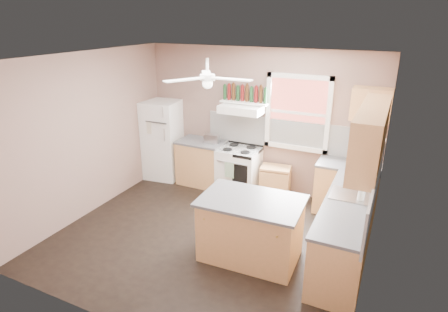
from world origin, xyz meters
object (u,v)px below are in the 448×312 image
at_px(toaster, 212,139).
at_px(cart, 275,183).
at_px(refrigerator, 163,140).
at_px(stove, 239,170).
at_px(island, 251,230).

distance_m(toaster, cart, 1.47).
distance_m(refrigerator, cart, 2.48).
bearing_deg(refrigerator, stove, -5.78).
height_order(toaster, cart, toaster).
relative_size(stove, cart, 1.60).
distance_m(stove, island, 2.14).
xyz_separation_m(refrigerator, toaster, (1.13, 0.01, 0.18)).
relative_size(refrigerator, toaster, 5.78).
height_order(refrigerator, toaster, refrigerator).
xyz_separation_m(refrigerator, cart, (2.41, 0.09, -0.54)).
relative_size(toaster, cart, 0.52).
relative_size(cart, island, 0.41).
xyz_separation_m(stove, island, (1.00, -1.90, 0.00)).
distance_m(refrigerator, toaster, 1.15).
xyz_separation_m(toaster, island, (1.56, -1.87, -0.56)).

